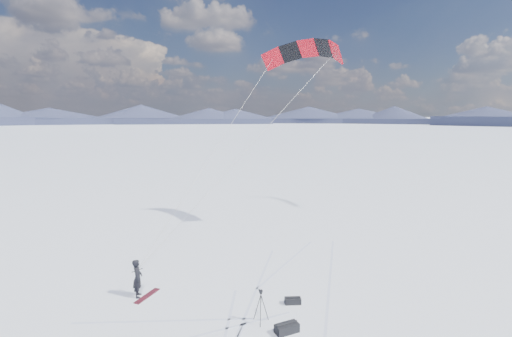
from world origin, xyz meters
TOP-DOWN VIEW (x-y plane):
  - ground at (0.00, 0.00)m, footprint 1800.00×1800.00m
  - horizon_hills at (-0.00, -0.00)m, footprint 704.00×705.94m
  - snow_tracks at (-0.41, -0.64)m, footprint 17.62×14.39m
  - snowkiter at (-2.91, 3.94)m, footprint 0.62×0.75m
  - snowboard at (-2.58, 3.73)m, footprint 1.41×1.13m
  - tripod at (0.69, -0.82)m, footprint 0.59×0.64m
  - gear_bag_a at (1.15, -1.95)m, footprint 0.95×0.53m
  - gear_bag_b at (2.69, -0.33)m, footprint 0.78×0.64m
  - power_kite at (10.34, 8.58)m, footprint 14.73×7.61m

SIDE VIEW (x-z plane):
  - ground at x=0.00m, z-range 0.00..0.00m
  - snowkiter at x=-2.91m, z-range -0.88..0.88m
  - snow_tracks at x=-0.41m, z-range 0.00..0.01m
  - snowboard at x=-2.58m, z-range 0.00..0.04m
  - gear_bag_b at x=2.69m, z-range -0.02..0.30m
  - gear_bag_a at x=1.15m, z-range -0.02..0.38m
  - tripod at x=0.69m, z-range 0.19..1.57m
  - horizon_hills at x=0.00m, z-range -0.74..8.47m
  - power_kite at x=10.34m, z-range 6.39..18.61m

